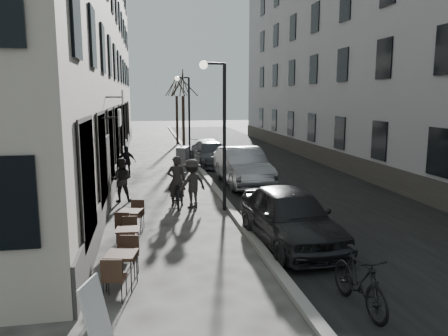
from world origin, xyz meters
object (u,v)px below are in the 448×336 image
object	(u,v)px
streetlamp_near	(219,119)
streetlamp_far	(186,109)
bistro_set_c	(131,220)
utility_cabinet	(183,160)
sign_board	(98,322)
pedestrian_far	(126,162)
bistro_set_b	(128,239)
car_mid	(243,166)
pedestrian_near	(121,180)
pedestrian_mid	(192,184)
tree_far	(176,86)
car_far	(211,154)
moped	(360,280)
car_near	(290,216)
tree_near	(183,84)
bistro_set_a	(122,267)
bicycle	(177,191)

from	to	relation	value
streetlamp_near	streetlamp_far	bearing A→B (deg)	90.00
bistro_set_c	utility_cabinet	world-z (taller)	utility_cabinet
sign_board	pedestrian_far	xyz separation A→B (m)	(-0.13, 14.92, 0.31)
bistro_set_b	car_mid	xyz separation A→B (m)	(4.73, 8.09, 0.40)
sign_board	pedestrian_near	size ratio (longest dim) A/B	0.70
pedestrian_mid	pedestrian_far	bearing A→B (deg)	-97.01
tree_far	utility_cabinet	world-z (taller)	tree_far
streetlamp_near	pedestrian_mid	xyz separation A→B (m)	(-0.90, 0.55, -2.29)
tree_far	utility_cabinet	distance (m)	13.97
car_far	moped	world-z (taller)	car_far
utility_cabinet	car_far	world-z (taller)	utility_cabinet
bistro_set_c	tree_far	bearing A→B (deg)	98.45
bistro_set_b	pedestrian_mid	bearing A→B (deg)	67.39
sign_board	car_near	size ratio (longest dim) A/B	0.25
tree_near	pedestrian_near	distance (m)	14.04
bistro_set_a	sign_board	bearing A→B (deg)	-84.92
streetlamp_near	bistro_set_c	distance (m)	4.63
car_near	car_mid	xyz separation A→B (m)	(0.48, 7.97, 0.05)
utility_cabinet	pedestrian_mid	world-z (taller)	pedestrian_mid
bicycle	car_far	world-z (taller)	car_far
streetlamp_far	bistro_set_b	xyz separation A→B (m)	(-2.97, -15.90, -2.74)
streetlamp_near	tree_far	size ratio (longest dim) A/B	0.89
bistro_set_a	utility_cabinet	world-z (taller)	utility_cabinet
bicycle	car_far	bearing A→B (deg)	-104.53
bistro_set_a	pedestrian_far	distance (m)	12.68
tree_near	bistro_set_c	xyz separation A→B (m)	(-3.03, -17.30, -4.21)
pedestrian_near	moped	distance (m)	10.61
tree_near	bicycle	size ratio (longest dim) A/B	2.68
car_mid	bistro_set_b	bearing A→B (deg)	-122.30
moped	bistro_set_a	bearing A→B (deg)	155.02
tree_near	pedestrian_far	size ratio (longest dim) A/B	3.72
car_near	moped	distance (m)	3.72
car_near	moped	world-z (taller)	car_near
tree_near	pedestrian_mid	bearing A→B (deg)	-93.83
car_far	bistro_set_b	bearing A→B (deg)	-112.32
tree_near	car_near	bearing A→B (deg)	-86.33
tree_far	bicycle	world-z (taller)	tree_far
car_mid	streetlamp_near	bearing A→B (deg)	-114.72
streetlamp_near	utility_cabinet	xyz separation A→B (m)	(-0.63, 7.63, -2.49)
tree_far	car_far	size ratio (longest dim) A/B	1.23
bistro_set_a	pedestrian_far	world-z (taller)	pedestrian_far
tree_far	car_near	world-z (taller)	tree_far
bistro_set_a	bistro_set_b	distance (m)	1.86
tree_near	car_mid	world-z (taller)	tree_near
bistro_set_a	car_near	xyz separation A→B (m)	(4.32, 1.97, 0.32)
streetlamp_far	bistro_set_c	distance (m)	14.85
streetlamp_near	pedestrian_near	distance (m)	4.59
streetlamp_near	pedestrian_far	xyz separation A→B (m)	(-3.43, 6.92, -2.39)
tree_far	bicycle	bearing A→B (deg)	-94.24
pedestrian_far	streetlamp_near	bearing A→B (deg)	-58.96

